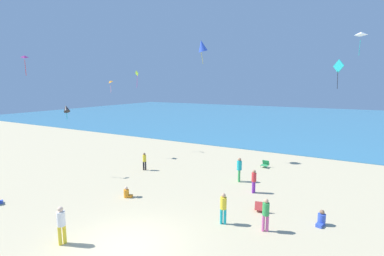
{
  "coord_description": "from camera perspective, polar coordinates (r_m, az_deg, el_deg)",
  "views": [
    {
      "loc": [
        7.51,
        -7.91,
        6.56
      ],
      "look_at": [
        0.0,
        5.39,
        4.2
      ],
      "focal_mm": 26.12,
      "sensor_mm": 36.0,
      "label": 1
    }
  ],
  "objects": [
    {
      "name": "ground_plane",
      "position": [
        20.5,
        6.44,
        -9.95
      ],
      "size": [
        120.0,
        120.0,
        0.0
      ],
      "primitive_type": "plane",
      "color": "#C6B58C"
    },
    {
      "name": "ocean_water",
      "position": [
        57.95,
        21.82,
        1.66
      ],
      "size": [
        120.0,
        60.0,
        0.05
      ],
      "primitive_type": "cube",
      "color": "teal",
      "rests_on": "ground_plane"
    },
    {
      "name": "beach_chair_near_camera",
      "position": [
        23.41,
        14.71,
        -7.12
      ],
      "size": [
        0.63,
        0.64,
        0.56
      ],
      "rotation": [
        0.0,
        0.0,
        4.58
      ],
      "color": "#2D9956",
      "rests_on": "ground_plane"
    },
    {
      "name": "beach_chair_far_right",
      "position": [
        15.59,
        13.81,
        -15.41
      ],
      "size": [
        0.69,
        0.72,
        0.57
      ],
      "rotation": [
        0.0,
        0.0,
        1.78
      ],
      "color": "#D13D3D",
      "rests_on": "ground_plane"
    },
    {
      "name": "person_0",
      "position": [
        13.5,
        14.82,
        -16.34
      ],
      "size": [
        0.4,
        0.4,
        1.55
      ],
      "rotation": [
        0.0,
        0.0,
        1.96
      ],
      "color": "#D8599E",
      "rests_on": "ground_plane"
    },
    {
      "name": "person_1",
      "position": [
        17.33,
        -13.14,
        -12.86
      ],
      "size": [
        0.59,
        0.49,
        0.65
      ],
      "rotation": [
        0.0,
        0.0,
        0.51
      ],
      "color": "orange",
      "rests_on": "ground_plane"
    },
    {
      "name": "person_2",
      "position": [
        13.28,
        -25.14,
        -17.09
      ],
      "size": [
        0.42,
        0.42,
        1.65
      ],
      "rotation": [
        0.0,
        0.0,
        2.79
      ],
      "color": "yellow",
      "rests_on": "ground_plane"
    },
    {
      "name": "person_3",
      "position": [
        15.14,
        24.89,
        -16.61
      ],
      "size": [
        0.44,
        0.65,
        0.75
      ],
      "rotation": [
        0.0,
        0.0,
        4.49
      ],
      "color": "blue",
      "rests_on": "ground_plane"
    },
    {
      "name": "person_4",
      "position": [
        13.77,
        6.41,
        -15.6
      ],
      "size": [
        0.39,
        0.39,
        1.54
      ],
      "rotation": [
        0.0,
        0.0,
        5.05
      ],
      "color": "#19ADB2",
      "rests_on": "ground_plane"
    },
    {
      "name": "person_5",
      "position": [
        22.07,
        -9.69,
        -6.49
      ],
      "size": [
        0.36,
        0.36,
        1.38
      ],
      "rotation": [
        0.0,
        0.0,
        5.14
      ],
      "color": "black",
      "rests_on": "ground_plane"
    },
    {
      "name": "person_7",
      "position": [
        17.75,
        12.52,
        -10.24
      ],
      "size": [
        0.36,
        0.36,
        1.46
      ],
      "rotation": [
        0.0,
        0.0,
        6.02
      ],
      "color": "purple",
      "rests_on": "ground_plane"
    },
    {
      "name": "person_8",
      "position": [
        19.49,
        9.63,
        -8.04
      ],
      "size": [
        0.44,
        0.44,
        1.67
      ],
      "rotation": [
        0.0,
        0.0,
        3.59
      ],
      "color": "green",
      "rests_on": "ground_plane"
    },
    {
      "name": "kite_teal",
      "position": [
        20.26,
        27.74,
        10.97
      ],
      "size": [
        0.66,
        0.57,
        1.85
      ],
      "rotation": [
        0.0,
        0.0,
        2.46
      ],
      "color": "#1EADAD"
    },
    {
      "name": "kite_white",
      "position": [
        22.58,
        31.2,
        16.12
      ],
      "size": [
        0.66,
        0.54,
        1.57
      ],
      "rotation": [
        0.0,
        0.0,
        0.16
      ],
      "color": "white"
    },
    {
      "name": "kite_magenta",
      "position": [
        23.35,
        -31.01,
        12.28
      ],
      "size": [
        0.46,
        0.48,
        1.45
      ],
      "rotation": [
        0.0,
        0.0,
        4.14
      ],
      "color": "#DB3DA8"
    },
    {
      "name": "kite_lime",
      "position": [
        28.36,
        -11.19,
        10.67
      ],
      "size": [
        0.54,
        0.23,
        1.66
      ],
      "rotation": [
        0.0,
        0.0,
        6.22
      ],
      "color": "#99DB33"
    },
    {
      "name": "kite_blue",
      "position": [
        24.21,
        2.07,
        16.43
      ],
      "size": [
        1.17,
        1.22,
        2.02
      ],
      "rotation": [
        0.0,
        0.0,
        5.69
      ],
      "color": "blue"
    },
    {
      "name": "kite_black",
      "position": [
        18.0,
        -24.29,
        3.67
      ],
      "size": [
        0.63,
        0.53,
        0.91
      ],
      "rotation": [
        0.0,
        0.0,
        1.18
      ],
      "color": "black"
    },
    {
      "name": "kite_orange",
      "position": [
        26.25,
        -16.4,
        9.03
      ],
      "size": [
        0.61,
        0.59,
        1.18
      ],
      "rotation": [
        0.0,
        0.0,
        5.59
      ],
      "color": "orange"
    }
  ]
}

